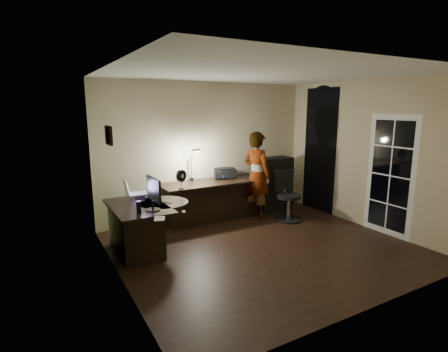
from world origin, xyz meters
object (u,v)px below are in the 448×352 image
desk_left (139,229)px  office_chair (289,196)px  cabinet (274,184)px  monitor (153,199)px  desk_right (213,201)px  person (257,175)px

desk_left → office_chair: bearing=0.8°
cabinet → office_chair: cabinet is taller
desk_left → monitor: size_ratio=2.43×
desk_right → cabinet: size_ratio=1.81×
desk_right → office_chair: size_ratio=2.14×
cabinet → monitor: size_ratio=2.17×
cabinet → monitor: cabinet is taller
monitor → person: size_ratio=0.30×
cabinet → office_chair: size_ratio=1.18×
cabinet → person: bearing=-159.0°
person → office_chair: bearing=-151.5°
monitor → office_chair: bearing=7.5°
cabinet → office_chair: bearing=-103.0°
desk_left → monitor: (0.13, -0.35, 0.55)m
office_chair → person: (-0.45, 0.47, 0.38)m
person → desk_left: bearing=86.7°
desk_right → person: person is taller
monitor → cabinet: bearing=19.5°
desk_right → office_chair: office_chair is taller
monitor → office_chair: (2.89, 0.43, -0.43)m
desk_left → cabinet: size_ratio=1.12×
monitor → office_chair: monitor is taller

